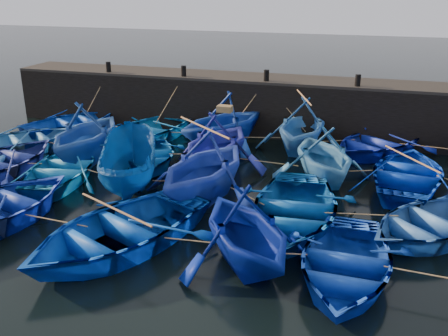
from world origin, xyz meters
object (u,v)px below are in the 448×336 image
(boat_8, at_px, (148,154))
(boat_13, at_px, (2,161))
(boat_0, at_px, (72,122))
(wooden_crate, at_px, (225,109))

(boat_8, relative_size, boat_13, 0.85)
(boat_0, distance_m, wooden_crate, 9.26)
(boat_8, xyz_separation_m, boat_13, (-4.75, -2.57, 0.08))
(boat_0, relative_size, wooden_crate, 8.71)
(boat_0, height_order, wooden_crate, wooden_crate)
(boat_8, bearing_deg, boat_13, -176.50)
(boat_0, bearing_deg, wooden_crate, -169.53)
(wooden_crate, bearing_deg, boat_13, -159.80)
(boat_0, relative_size, boat_13, 0.93)
(boat_13, bearing_deg, boat_0, -76.11)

